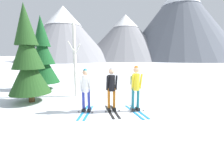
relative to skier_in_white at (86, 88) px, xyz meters
name	(u,v)px	position (x,y,z in m)	size (l,w,h in m)	color
ground_plane	(112,111)	(1.01, 0.13, -0.98)	(400.00, 400.00, 0.00)	white
skier_in_white	(86,88)	(0.00, 0.00, 0.00)	(0.61, 1.66, 1.74)	#1E84D1
skier_in_black	(111,87)	(0.99, 0.18, 0.03)	(0.78, 1.59, 1.77)	black
skier_in_yellow	(136,86)	(1.95, 0.25, 0.08)	(0.92, 1.68, 1.85)	#1E84D1
pine_tree_near	(28,59)	(-2.98, 1.13, 1.09)	(1.88, 1.88, 4.53)	#51381E
pine_tree_mid	(43,57)	(-3.76, 3.99, 1.15)	(1.93, 1.93, 4.66)	#51381E
birch_tree_tall	(75,60)	(-1.16, 2.39, 0.98)	(0.69, 0.66, 3.85)	silver
mountain_ridge_distant	(150,26)	(10.32, 58.58, 11.68)	(79.22, 52.31, 29.33)	gray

